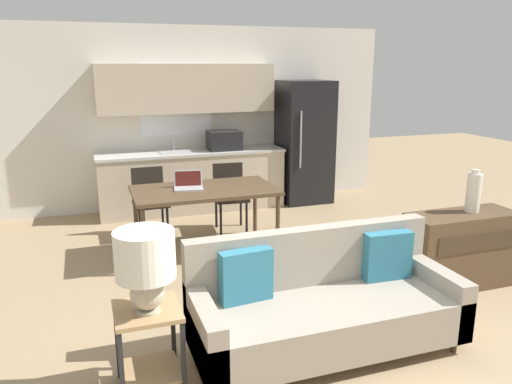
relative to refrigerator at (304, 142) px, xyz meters
The scene contains 13 objects.
ground_plane 4.70m from the refrigerator, 113.06° to the right, with size 20.00×20.00×0.00m, color #9E8460.
wall_back 1.89m from the refrigerator, 167.66° to the left, with size 6.40×0.07×2.70m.
kitchen_counter 1.80m from the refrigerator, behind, with size 2.75×0.65×2.15m.
refrigerator is the anchor object (origin of this frame).
dining_table 2.71m from the refrigerator, 139.13° to the right, with size 1.61×0.91×0.78m.
couch 4.36m from the refrigerator, 112.43° to the right, with size 2.05×0.80×0.90m.
side_table 5.09m from the refrigerator, 126.10° to the right, with size 0.43×0.43×0.59m.
table_lamp 5.09m from the refrigerator, 125.82° to the right, with size 0.38×0.38×0.55m.
credenza 3.48m from the refrigerator, 87.84° to the right, with size 1.10×0.43×0.75m.
vase 3.41m from the refrigerator, 85.91° to the right, with size 0.14×0.14×0.42m.
dining_chair_far_right 1.87m from the refrigerator, 146.81° to the right, with size 0.45×0.45×0.87m.
dining_chair_far_left 2.75m from the refrigerator, 160.28° to the right, with size 0.43×0.43×0.87m.
laptop 2.78m from the refrigerator, 142.60° to the right, with size 0.36×0.31×0.20m.
Camera 1 is at (-1.47, -2.90, 2.15)m, focal length 35.00 mm.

